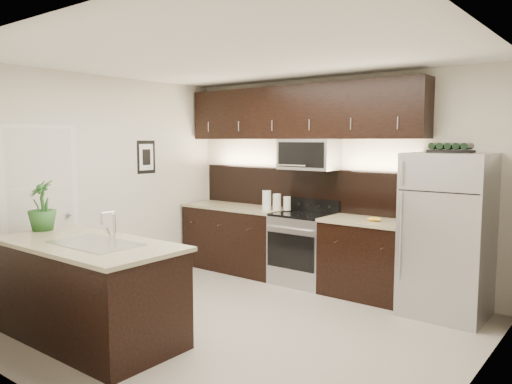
% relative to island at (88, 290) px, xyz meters
% --- Properties ---
extents(ground, '(4.50, 4.50, 0.00)m').
position_rel_island_xyz_m(ground, '(0.87, 1.13, -0.47)').
color(ground, gray).
rests_on(ground, ground).
extents(room_walls, '(4.52, 4.02, 2.71)m').
position_rel_island_xyz_m(room_walls, '(0.76, 1.09, 1.22)').
color(room_walls, beige).
rests_on(room_walls, ground).
extents(counter_run, '(3.51, 0.65, 0.94)m').
position_rel_island_xyz_m(counter_run, '(0.41, 2.82, -0.00)').
color(counter_run, black).
rests_on(counter_run, ground).
extents(upper_fixtures, '(3.49, 0.40, 1.66)m').
position_rel_island_xyz_m(upper_fixtures, '(0.44, 2.97, 1.67)').
color(upper_fixtures, black).
rests_on(upper_fixtures, counter_run).
extents(island, '(1.96, 0.96, 0.94)m').
position_rel_island_xyz_m(island, '(0.00, 0.00, 0.00)').
color(island, black).
rests_on(island, ground).
extents(sink_faucet, '(0.84, 0.50, 0.28)m').
position_rel_island_xyz_m(sink_faucet, '(0.15, 0.01, 0.48)').
color(sink_faucet, silver).
rests_on(sink_faucet, island).
extents(refrigerator, '(0.85, 0.76, 1.75)m').
position_rel_island_xyz_m(refrigerator, '(2.47, 2.76, 0.41)').
color(refrigerator, '#B2B2B7').
rests_on(refrigerator, ground).
extents(wine_rack, '(0.43, 0.27, 0.10)m').
position_rel_island_xyz_m(wine_rack, '(2.47, 2.76, 1.33)').
color(wine_rack, black).
rests_on(wine_rack, refrigerator).
extents(plant, '(0.33, 0.33, 0.53)m').
position_rel_island_xyz_m(plant, '(-0.88, 0.07, 0.73)').
color(plant, '#285C24').
rests_on(plant, island).
extents(canisters, '(0.37, 0.22, 0.26)m').
position_rel_island_xyz_m(canisters, '(0.15, 2.81, 0.58)').
color(canisters, silver).
rests_on(canisters, counter_run).
extents(french_press, '(0.09, 0.09, 0.26)m').
position_rel_island_xyz_m(french_press, '(2.04, 2.77, 0.56)').
color(french_press, silver).
rests_on(french_press, counter_run).
extents(bananas, '(0.20, 0.18, 0.05)m').
position_rel_island_xyz_m(bananas, '(1.59, 2.74, 0.49)').
color(bananas, gold).
rests_on(bananas, counter_run).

